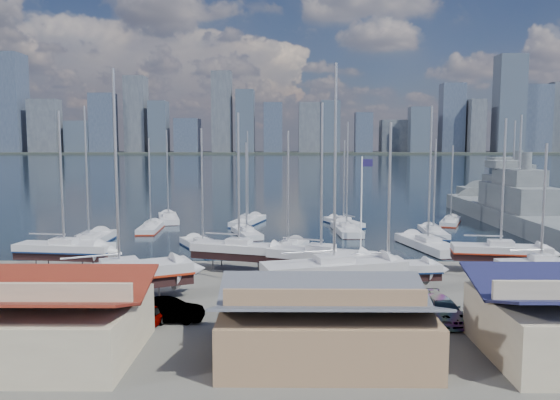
{
  "coord_description": "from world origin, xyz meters",
  "views": [
    {
      "loc": [
        -2.34,
        -56.71,
        12.47
      ],
      "look_at": [
        -2.88,
        8.0,
        5.67
      ],
      "focal_mm": 35.0,
      "sensor_mm": 36.0,
      "label": 1
    }
  ],
  "objects_px": {
    "flagpole": "(362,211)",
    "naval_ship_east": "(517,215)",
    "naval_ship_west": "(512,201)",
    "car_a": "(142,319)",
    "sailboat_cradle_0": "(64,250)"
  },
  "relations": [
    {
      "from": "sailboat_cradle_0",
      "to": "naval_ship_west",
      "type": "height_order",
      "value": "naval_ship_west"
    },
    {
      "from": "naval_ship_east",
      "to": "car_a",
      "type": "bearing_deg",
      "value": 136.6
    },
    {
      "from": "car_a",
      "to": "flagpole",
      "type": "bearing_deg",
      "value": 52.12
    },
    {
      "from": "car_a",
      "to": "naval_ship_east",
      "type": "bearing_deg",
      "value": 60.21
    },
    {
      "from": "naval_ship_west",
      "to": "flagpole",
      "type": "distance_m",
      "value": 64.94
    },
    {
      "from": "sailboat_cradle_0",
      "to": "car_a",
      "type": "height_order",
      "value": "sailboat_cradle_0"
    },
    {
      "from": "naval_ship_east",
      "to": "flagpole",
      "type": "relative_size",
      "value": 4.21
    },
    {
      "from": "flagpole",
      "to": "naval_ship_east",
      "type": "bearing_deg",
      "value": 49.99
    },
    {
      "from": "naval_ship_east",
      "to": "naval_ship_west",
      "type": "height_order",
      "value": "naval_ship_east"
    },
    {
      "from": "sailboat_cradle_0",
      "to": "flagpole",
      "type": "bearing_deg",
      "value": -0.91
    },
    {
      "from": "sailboat_cradle_0",
      "to": "flagpole",
      "type": "xyz_separation_m",
      "value": [
        28.38,
        -4.01,
        4.41
      ]
    },
    {
      "from": "naval_ship_east",
      "to": "car_a",
      "type": "height_order",
      "value": "naval_ship_east"
    },
    {
      "from": "naval_ship_west",
      "to": "car_a",
      "type": "relative_size",
      "value": 10.51
    },
    {
      "from": "naval_ship_east",
      "to": "car_a",
      "type": "relative_size",
      "value": 10.57
    },
    {
      "from": "flagpole",
      "to": "sailboat_cradle_0",
      "type": "bearing_deg",
      "value": 171.96
    }
  ]
}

